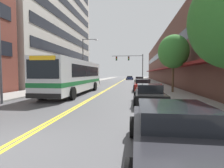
# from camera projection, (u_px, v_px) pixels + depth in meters

# --- Properties ---
(ground_plane) EXTENTS (240.00, 240.00, 0.00)m
(ground_plane) POSITION_uv_depth(u_px,v_px,m) (120.00, 82.00, 41.25)
(ground_plane) COLOR #4C4C4F
(sidewalk_left) EXTENTS (3.40, 106.00, 0.14)m
(sidewalk_left) POSITION_uv_depth(u_px,v_px,m) (91.00, 82.00, 42.19)
(sidewalk_left) COLOR gray
(sidewalk_left) RESTS_ON ground_plane
(sidewalk_right) EXTENTS (3.40, 106.00, 0.14)m
(sidewalk_right) POSITION_uv_depth(u_px,v_px,m) (151.00, 82.00, 40.31)
(sidewalk_right) COLOR gray
(sidewalk_right) RESTS_ON ground_plane
(centre_line) EXTENTS (0.34, 106.00, 0.01)m
(centre_line) POSITION_uv_depth(u_px,v_px,m) (120.00, 82.00, 41.25)
(centre_line) COLOR yellow
(centre_line) RESTS_ON ground_plane
(office_tower_left) EXTENTS (12.08, 28.77, 23.72)m
(office_tower_left) POSITION_uv_depth(u_px,v_px,m) (41.00, 24.00, 34.55)
(office_tower_left) COLOR #BCB7AD
(office_tower_left) RESTS_ON ground_plane
(storefront_row_right) EXTENTS (9.10, 68.00, 10.33)m
(storefront_row_right) POSITION_uv_depth(u_px,v_px,m) (178.00, 59.00, 39.23)
(storefront_row_right) COLOR brown
(storefront_row_right) RESTS_ON ground_plane
(city_bus) EXTENTS (2.84, 12.13, 3.20)m
(city_bus) POSITION_uv_depth(u_px,v_px,m) (75.00, 75.00, 17.39)
(city_bus) COLOR silver
(city_bus) RESTS_ON ground_plane
(car_slate_blue_parked_left_mid) EXTENTS (2.12, 4.70, 1.24)m
(car_slate_blue_parked_left_mid) POSITION_uv_depth(u_px,v_px,m) (92.00, 81.00, 32.07)
(car_slate_blue_parked_left_mid) COLOR #475675
(car_slate_blue_parked_left_mid) RESTS_ON ground_plane
(car_charcoal_parked_right_foreground) EXTENTS (2.16, 4.55, 1.26)m
(car_charcoal_parked_right_foreground) POSITION_uv_depth(u_px,v_px,m) (175.00, 135.00, 4.00)
(car_charcoal_parked_right_foreground) COLOR #232328
(car_charcoal_parked_right_foreground) RESTS_ON ground_plane
(car_red_parked_right_mid) EXTENTS (2.15, 4.35, 1.35)m
(car_red_parked_right_mid) POSITION_uv_depth(u_px,v_px,m) (143.00, 85.00, 20.07)
(car_red_parked_right_mid) COLOR maroon
(car_red_parked_right_mid) RESTS_ON ground_plane
(car_black_parked_right_far) EXTENTS (2.07, 4.62, 1.29)m
(car_black_parked_right_far) POSITION_uv_depth(u_px,v_px,m) (149.00, 95.00, 11.51)
(car_black_parked_right_far) COLOR black
(car_black_parked_right_far) RESTS_ON ground_plane
(car_beige_parked_right_end) EXTENTS (2.04, 4.16, 1.37)m
(car_beige_parked_right_end) POSITION_uv_depth(u_px,v_px,m) (139.00, 80.00, 35.86)
(car_beige_parked_right_end) COLOR #BCAD89
(car_beige_parked_right_end) RESTS_ON ground_plane
(car_navy_moving_lead) EXTENTS (2.20, 4.39, 1.20)m
(car_navy_moving_lead) POSITION_uv_depth(u_px,v_px,m) (130.00, 78.00, 55.87)
(car_navy_moving_lead) COLOR #19234C
(car_navy_moving_lead) RESTS_ON ground_plane
(traffic_signal_mast) EXTENTS (7.25, 0.38, 6.46)m
(traffic_signal_mast) POSITION_uv_depth(u_px,v_px,m) (132.00, 62.00, 40.54)
(traffic_signal_mast) COLOR #47474C
(traffic_signal_mast) RESTS_ON ground_plane
(street_lamp_left_near) EXTENTS (2.04, 0.28, 8.51)m
(street_lamp_left_near) POSITION_uv_depth(u_px,v_px,m) (2.00, 27.00, 11.25)
(street_lamp_left_near) COLOR #47474C
(street_lamp_left_near) RESTS_ON ground_plane
(street_lamp_left_far) EXTENTS (2.66, 0.28, 7.85)m
(street_lamp_left_far) POSITION_uv_depth(u_px,v_px,m) (85.00, 57.00, 29.49)
(street_lamp_left_far) COLOR #47474C
(street_lamp_left_far) RESTS_ON ground_plane
(street_tree_right_mid) EXTENTS (3.03, 3.03, 5.72)m
(street_tree_right_mid) POSITION_uv_depth(u_px,v_px,m) (173.00, 52.00, 17.42)
(street_tree_right_mid) COLOR brown
(street_tree_right_mid) RESTS_ON sidewalk_right
(fire_hydrant) EXTENTS (0.29, 0.21, 0.90)m
(fire_hydrant) POSITION_uv_depth(u_px,v_px,m) (161.00, 88.00, 16.76)
(fire_hydrant) COLOR red
(fire_hydrant) RESTS_ON sidewalk_right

